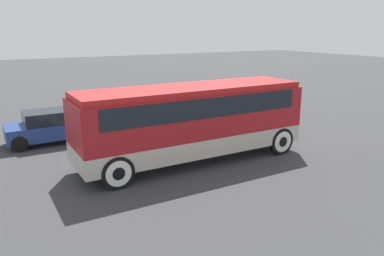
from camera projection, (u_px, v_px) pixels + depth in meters
name	position (u px, v px, depth m)	size (l,w,h in m)	color
ground_plane	(192.00, 161.00, 15.00)	(120.00, 120.00, 0.00)	#38383A
tour_bus	(194.00, 116.00, 14.58)	(9.13, 2.58, 3.00)	#B7B2A8
parked_car_near	(52.00, 126.00, 17.29)	(4.09, 1.85, 1.51)	navy
parked_car_mid	(159.00, 108.00, 21.56)	(4.14, 1.89, 1.46)	maroon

